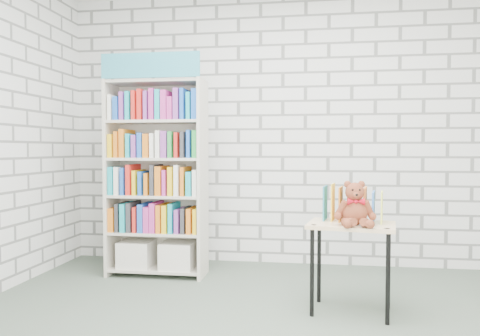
# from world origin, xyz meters

# --- Properties ---
(room_shell) EXTENTS (4.52, 4.02, 2.81)m
(room_shell) POSITION_xyz_m (0.00, 0.00, 1.78)
(room_shell) COLOR silver
(room_shell) RESTS_ON ground
(bookshelf) EXTENTS (0.92, 0.36, 2.06)m
(bookshelf) POSITION_xyz_m (-1.14, 1.36, 0.94)
(bookshelf) COLOR beige
(bookshelf) RESTS_ON ground
(display_table) EXTENTS (0.67, 0.52, 0.66)m
(display_table) POSITION_xyz_m (0.58, 0.58, 0.56)
(display_table) COLOR #D8B181
(display_table) RESTS_ON ground
(table_books) EXTENTS (0.45, 0.26, 0.25)m
(table_books) POSITION_xyz_m (0.60, 0.67, 0.78)
(table_books) COLOR teal
(table_books) RESTS_ON display_table
(teddy_bear) EXTENTS (0.29, 0.27, 0.31)m
(teddy_bear) POSITION_xyz_m (0.60, 0.48, 0.78)
(teddy_bear) COLOR maroon
(teddy_bear) RESTS_ON display_table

